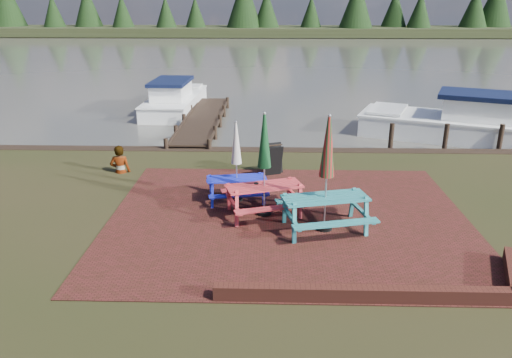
{
  "coord_description": "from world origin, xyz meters",
  "views": [
    {
      "loc": [
        -0.48,
        -10.49,
        5.27
      ],
      "look_at": [
        -0.82,
        1.16,
        1.0
      ],
      "focal_mm": 35.0,
      "sensor_mm": 36.0,
      "label": 1
    }
  ],
  "objects_px": {
    "picnic_table_blue": "(237,174)",
    "person": "(118,146)",
    "picnic_table_red": "(264,181)",
    "boat_near": "(465,124)",
    "boat_jetty": "(175,101)",
    "picnic_table_teal": "(326,192)",
    "chalkboard": "(273,160)",
    "jetty": "(203,119)"
  },
  "relations": [
    {
      "from": "jetty",
      "to": "boat_jetty",
      "type": "height_order",
      "value": "boat_jetty"
    },
    {
      "from": "picnic_table_blue",
      "to": "jetty",
      "type": "relative_size",
      "value": 0.24
    },
    {
      "from": "picnic_table_red",
      "to": "picnic_table_blue",
      "type": "height_order",
      "value": "picnic_table_red"
    },
    {
      "from": "boat_near",
      "to": "picnic_table_red",
      "type": "bearing_deg",
      "value": 157.4
    },
    {
      "from": "picnic_table_teal",
      "to": "chalkboard",
      "type": "bearing_deg",
      "value": 93.74
    },
    {
      "from": "picnic_table_teal",
      "to": "picnic_table_blue",
      "type": "distance_m",
      "value": 2.82
    },
    {
      "from": "picnic_table_red",
      "to": "person",
      "type": "bearing_deg",
      "value": 127.68
    },
    {
      "from": "chalkboard",
      "to": "boat_jetty",
      "type": "height_order",
      "value": "boat_jetty"
    },
    {
      "from": "picnic_table_blue",
      "to": "boat_near",
      "type": "height_order",
      "value": "picnic_table_blue"
    },
    {
      "from": "picnic_table_blue",
      "to": "boat_near",
      "type": "relative_size",
      "value": 0.27
    },
    {
      "from": "picnic_table_blue",
      "to": "person",
      "type": "height_order",
      "value": "picnic_table_blue"
    },
    {
      "from": "picnic_table_red",
      "to": "chalkboard",
      "type": "distance_m",
      "value": 3.1
    },
    {
      "from": "picnic_table_teal",
      "to": "picnic_table_red",
      "type": "height_order",
      "value": "picnic_table_teal"
    },
    {
      "from": "picnic_table_teal",
      "to": "chalkboard",
      "type": "distance_m",
      "value": 4.11
    },
    {
      "from": "boat_jetty",
      "to": "boat_near",
      "type": "relative_size",
      "value": 0.78
    },
    {
      "from": "boat_jetty",
      "to": "picnic_table_blue",
      "type": "bearing_deg",
      "value": -69.8
    },
    {
      "from": "picnic_table_red",
      "to": "boat_jetty",
      "type": "bearing_deg",
      "value": 91.63
    },
    {
      "from": "person",
      "to": "boat_jetty",
      "type": "bearing_deg",
      "value": -94.14
    },
    {
      "from": "jetty",
      "to": "person",
      "type": "bearing_deg",
      "value": -104.08
    },
    {
      "from": "picnic_table_red",
      "to": "jetty",
      "type": "xyz_separation_m",
      "value": [
        -2.88,
        10.04,
        -0.81
      ]
    },
    {
      "from": "boat_jetty",
      "to": "person",
      "type": "height_order",
      "value": "person"
    },
    {
      "from": "picnic_table_teal",
      "to": "boat_jetty",
      "type": "distance_m",
      "value": 15.16
    },
    {
      "from": "picnic_table_red",
      "to": "picnic_table_blue",
      "type": "bearing_deg",
      "value": 111.68
    },
    {
      "from": "picnic_table_teal",
      "to": "person",
      "type": "xyz_separation_m",
      "value": [
        -6.06,
        3.97,
        -0.1
      ]
    },
    {
      "from": "boat_near",
      "to": "boat_jetty",
      "type": "bearing_deg",
      "value": 90.71
    },
    {
      "from": "picnic_table_blue",
      "to": "person",
      "type": "xyz_separation_m",
      "value": [
        -3.86,
        2.23,
        0.1
      ]
    },
    {
      "from": "person",
      "to": "chalkboard",
      "type": "bearing_deg",
      "value": 174.68
    },
    {
      "from": "chalkboard",
      "to": "person",
      "type": "xyz_separation_m",
      "value": [
        -4.84,
        0.07,
        0.38
      ]
    },
    {
      "from": "jetty",
      "to": "picnic_table_blue",
      "type": "bearing_deg",
      "value": -76.91
    },
    {
      "from": "chalkboard",
      "to": "boat_near",
      "type": "height_order",
      "value": "boat_near"
    },
    {
      "from": "boat_jetty",
      "to": "picnic_table_teal",
      "type": "bearing_deg",
      "value": -63.88
    },
    {
      "from": "picnic_table_red",
      "to": "picnic_table_blue",
      "type": "distance_m",
      "value": 1.19
    },
    {
      "from": "picnic_table_blue",
      "to": "picnic_table_red",
      "type": "bearing_deg",
      "value": -60.19
    },
    {
      "from": "picnic_table_blue",
      "to": "boat_jetty",
      "type": "distance_m",
      "value": 12.73
    },
    {
      "from": "jetty",
      "to": "boat_near",
      "type": "height_order",
      "value": "boat_near"
    },
    {
      "from": "chalkboard",
      "to": "picnic_table_red",
      "type": "bearing_deg",
      "value": -115.34
    },
    {
      "from": "boat_near",
      "to": "person",
      "type": "height_order",
      "value": "person"
    },
    {
      "from": "picnic_table_teal",
      "to": "person",
      "type": "height_order",
      "value": "picnic_table_teal"
    },
    {
      "from": "picnic_table_teal",
      "to": "picnic_table_blue",
      "type": "height_order",
      "value": "picnic_table_teal"
    },
    {
      "from": "picnic_table_teal",
      "to": "person",
      "type": "distance_m",
      "value": 7.25
    },
    {
      "from": "picnic_table_blue",
      "to": "picnic_table_teal",
      "type": "bearing_deg",
      "value": -48.31
    },
    {
      "from": "boat_near",
      "to": "person",
      "type": "bearing_deg",
      "value": 133.49
    }
  ]
}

